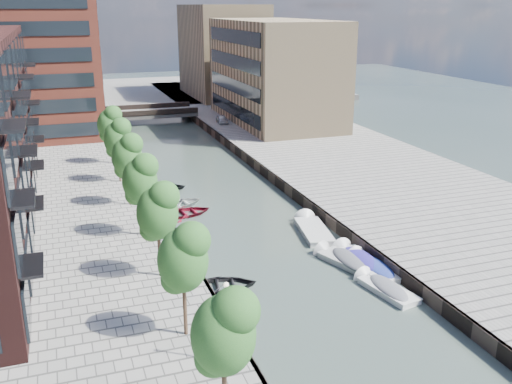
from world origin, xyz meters
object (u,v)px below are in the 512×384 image
tree_2 (157,210)px  sloop_4 (161,190)px  motorboat_1 (384,288)px  motorboat_4 (344,260)px  sloop_3 (179,206)px  tree_6 (109,123)px  motorboat_2 (311,229)px  motorboat_0 (372,266)px  tree_1 (183,256)px  sloop_2 (187,215)px  motorboat_3 (358,259)px  tree_3 (140,178)px  tree_5 (117,137)px  car (222,119)px  bridge (151,113)px  tree_0 (223,330)px  sloop_0 (222,289)px  tree_4 (127,154)px

tree_2 → sloop_4: bearing=79.7°
motorboat_1 → motorboat_4: motorboat_4 is taller
sloop_3 → sloop_4: (-0.66, 5.02, 0.00)m
tree_2 → tree_6: (0.00, 28.00, 0.00)m
motorboat_2 → motorboat_0: bearing=-82.8°
tree_1 → sloop_4: 27.71m
sloop_2 → motorboat_1: size_ratio=0.89×
sloop_4 → motorboat_0: 24.04m
sloop_4 → motorboat_3: bearing=-144.7°
tree_1 → tree_3: bearing=90.0°
tree_5 → car: tree_5 is taller
bridge → motorboat_4: bearing=-85.7°
tree_6 → motorboat_2: size_ratio=1.01×
tree_2 → tree_6: same height
tree_0 → motorboat_0: (13.87, 12.20, -5.12)m
tree_6 → sloop_0: tree_6 is taller
sloop_2 → car: 34.55m
sloop_3 → motorboat_4: motorboat_4 is taller
tree_6 → sloop_0: (3.59, -29.16, -5.31)m
tree_2 → car: 48.00m
tree_0 → motorboat_2: 24.19m
tree_1 → bridge: bearing=82.1°
sloop_3 → sloop_0: bearing=160.8°
tree_2 → tree_0: bearing=-90.0°
sloop_0 → sloop_3: size_ratio=1.00×
tree_6 → car: (16.92, 16.76, -3.73)m
bridge → tree_2: size_ratio=2.18×
tree_2 → tree_6: bearing=90.0°
bridge → tree_4: tree_4 is taller
sloop_0 → sloop_2: size_ratio=1.05×
sloop_2 → bridge: bearing=-15.2°
tree_4 → sloop_2: (4.48, -1.43, -5.31)m
tree_0 → tree_5: same height
sloop_0 → motorboat_3: bearing=-77.7°
tree_1 → sloop_2: tree_1 is taller
sloop_2 → sloop_3: (-0.20, 2.36, 0.00)m
sloop_0 → motorboat_1: bearing=-102.1°
tree_4 → tree_6: 14.00m
tree_2 → car: tree_2 is taller
bridge → tree_2: tree_2 is taller
bridge → car: bridge is taller
tree_3 → car: size_ratio=1.76×
car → motorboat_4: bearing=-90.8°
tree_3 → tree_5: same height
tree_5 → motorboat_0: (13.87, -22.80, -5.12)m
sloop_3 → tree_2: bearing=147.3°
tree_2 → motorboat_3: size_ratio=1.15×
sloop_3 → motorboat_4: size_ratio=0.83×
tree_1 → sloop_3: (4.29, 21.93, -5.31)m
tree_0 → sloop_3: bearing=81.6°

